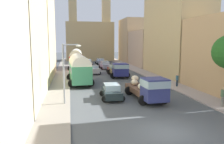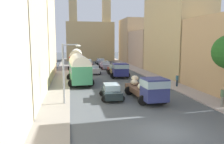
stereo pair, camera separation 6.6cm
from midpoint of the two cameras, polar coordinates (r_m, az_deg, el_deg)
The scene contains 23 objects.
ground_plane at distance 40.30m, azimuth -2.24°, elevation -0.28°, with size 154.00×154.00×0.00m, color #484E52.
sidewalk_left at distance 39.88m, azimuth -12.60°, elevation -0.45°, with size 2.50×70.00×0.14m, color gray.
sidewalk_right at distance 41.97m, azimuth 7.60°, elevation 0.08°, with size 2.50×70.00×0.14m, color #A39690.
building_left_1 at distance 22.90m, azimuth -23.33°, elevation 7.43°, with size 4.61×12.72×11.59m.
building_left_2 at distance 37.05m, azimuth -18.38°, elevation 9.58°, with size 4.72×14.25×14.10m.
building_right_1 at distance 27.67m, azimuth 26.72°, elevation 4.00°, with size 4.80×10.47×8.51m.
building_right_2 at distance 39.05m, azimuth 15.67°, elevation 9.12°, with size 5.72×14.92×13.52m.
building_right_3 at distance 51.49m, azimuth 8.09°, elevation 5.92°, with size 4.40×11.62×8.04m.
building_right_4 at distance 62.77m, azimuth 4.99°, elevation 8.00°, with size 5.19×10.29×11.75m.
distant_church at distance 67.55m, azimuth -5.82°, elevation 8.37°, with size 13.71×7.86×20.36m.
parked_bus_0 at distance 30.60m, azimuth -8.43°, elevation 1.06°, with size 3.53×8.43×3.90m.
parked_bus_1 at distance 46.81m, azimuth -9.22°, elevation 3.52°, with size 3.55×9.38×4.06m.
cargo_truck_0 at distance 21.62m, azimuth 9.21°, elevation -4.13°, with size 3.14×6.88×2.44m.
cargo_truck_1 at distance 35.72m, azimuth 1.70°, elevation 0.69°, with size 3.32×6.95×2.33m.
car_0 at distance 39.97m, azimuth 0.35°, elevation 0.72°, with size 2.24×3.97×1.44m.
car_1 at distance 46.40m, azimuth -1.86°, elevation 1.82°, with size 2.31×4.19×1.65m.
car_2 at distance 55.56m, azimuth -3.04°, elevation 2.73°, with size 2.44×3.76×1.45m.
car_3 at distance 22.31m, azimuth -0.17°, elevation -4.98°, with size 2.37×3.86×1.51m.
car_4 at distance 39.37m, azimuth -4.79°, elevation 0.64°, with size 2.32×3.73×1.52m.
car_5 at distance 52.28m, azimuth -6.25°, elevation 2.40°, with size 2.37×3.97×1.53m.
pedestrian_0 at distance 21.36m, azimuth 26.43°, elevation -5.62°, with size 0.46×0.46×1.83m.
pedestrian_1 at distance 28.90m, azimuth 16.26°, elevation -1.87°, with size 0.40×0.40×1.72m.
streetlamp_near at distance 20.19m, azimuth -11.70°, elevation 0.97°, with size 1.65×0.28×5.52m.
Camera 1 is at (-5.94, -12.45, 5.73)m, focal length 35.73 mm.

